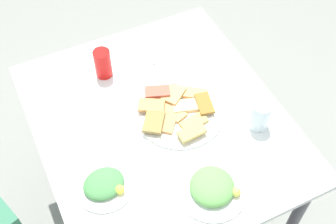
# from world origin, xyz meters

# --- Properties ---
(ground_plane) EXTENTS (6.00, 6.00, 0.00)m
(ground_plane) POSITION_xyz_m (0.00, 0.00, 0.00)
(ground_plane) COLOR gray
(dining_table) EXTENTS (1.00, 0.88, 0.75)m
(dining_table) POSITION_xyz_m (0.00, 0.00, 0.66)
(dining_table) COLOR white
(dining_table) RESTS_ON ground_plane
(pide_platter) EXTENTS (0.34, 0.34, 0.04)m
(pide_platter) POSITION_xyz_m (-0.00, -0.08, 0.76)
(pide_platter) COLOR white
(pide_platter) RESTS_ON dining_table
(salad_plate_greens) EXTENTS (0.20, 0.20, 0.04)m
(salad_plate_greens) POSITION_xyz_m (-0.17, 0.28, 0.76)
(salad_plate_greens) COLOR white
(salad_plate_greens) RESTS_ON dining_table
(salad_plate_rice) EXTENTS (0.24, 0.24, 0.06)m
(salad_plate_rice) POSITION_xyz_m (-0.34, -0.03, 0.77)
(salad_plate_rice) COLOR white
(salad_plate_rice) RESTS_ON dining_table
(soda_can) EXTENTS (0.08, 0.08, 0.12)m
(soda_can) POSITION_xyz_m (0.30, 0.10, 0.81)
(soda_can) COLOR red
(soda_can) RESTS_ON dining_table
(drinking_glass) EXTENTS (0.07, 0.07, 0.12)m
(drinking_glass) POSITION_xyz_m (-0.18, -0.31, 0.80)
(drinking_glass) COLOR silver
(drinking_glass) RESTS_ON dining_table
(paper_napkin) EXTENTS (0.17, 0.17, 0.00)m
(paper_napkin) POSITION_xyz_m (0.35, -0.12, 0.75)
(paper_napkin) COLOR white
(paper_napkin) RESTS_ON dining_table
(fork) EXTENTS (0.18, 0.04, 0.00)m
(fork) POSITION_xyz_m (0.35, -0.13, 0.75)
(fork) COLOR silver
(fork) RESTS_ON paper_napkin
(spoon) EXTENTS (0.17, 0.02, 0.00)m
(spoon) POSITION_xyz_m (0.35, -0.10, 0.75)
(spoon) COLOR silver
(spoon) RESTS_ON paper_napkin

